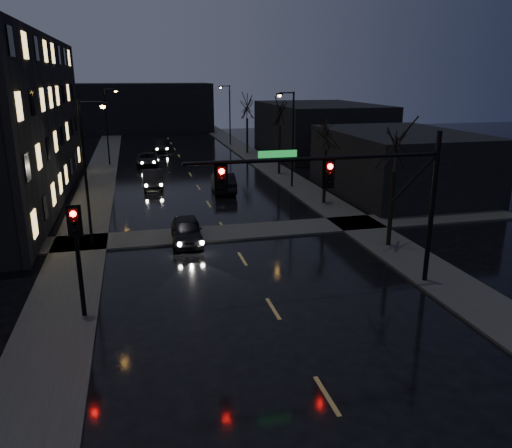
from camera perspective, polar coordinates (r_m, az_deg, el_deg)
ground at (r=14.57m, az=11.20°, el=-23.14°), size 160.00×160.00×0.00m
sidewalk_left at (r=46.08m, az=-17.66°, el=4.33°), size 3.00×140.00×0.12m
sidewalk_right at (r=47.94m, az=3.09°, el=5.54°), size 3.00×140.00×0.12m
sidewalk_cross at (r=30.41m, az=-3.35°, el=-1.00°), size 40.00×3.00×0.12m
commercial_right_near at (r=42.06m, az=15.99°, el=6.75°), size 10.00×14.00×5.00m
commercial_right_far at (r=62.42m, az=7.26°, el=10.74°), size 12.00×18.00×6.00m
far_block at (r=88.21m, az=-12.61°, el=12.82°), size 22.00×10.00×8.00m
signal_mast at (r=21.49m, az=11.34°, el=4.53°), size 11.11×0.41×7.00m
signal_pole_left at (r=20.16m, az=-19.77°, el=-2.42°), size 0.35×0.41×4.53m
tree_near at (r=27.74m, az=15.81°, el=9.73°), size 3.52×3.52×8.08m
tree_mid_a at (r=36.78m, az=8.09°, el=11.12°), size 3.30×3.30×7.58m
tree_mid_b at (r=48.05m, az=2.75°, el=13.45°), size 3.74×3.74×8.59m
tree_far at (r=61.62m, az=-1.03°, el=13.65°), size 3.43×3.43×7.88m
streetlight_l_near at (r=28.49m, az=-18.60°, el=6.72°), size 1.53×0.28×8.00m
streetlight_l_far at (r=55.27m, az=-16.53°, el=11.31°), size 1.53×0.28×8.00m
streetlight_r_mid at (r=42.24m, az=3.96°, el=10.50°), size 1.53×0.28×8.00m
streetlight_r_far at (r=69.35m, az=-3.19°, el=12.89°), size 1.53×0.28×8.00m
oncoming_car_a at (r=28.87m, az=-7.96°, el=-0.71°), size 1.93×4.35×1.45m
oncoming_car_b at (r=43.78m, az=-11.75°, el=5.07°), size 1.59×4.54×1.49m
oncoming_car_c at (r=55.04m, az=-12.32°, el=7.26°), size 2.45×4.87×1.32m
oncoming_car_d at (r=64.70m, az=-10.81°, el=8.73°), size 2.41×4.95×1.39m
lead_car at (r=41.35m, az=-3.78°, el=4.81°), size 2.03×5.03×1.62m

